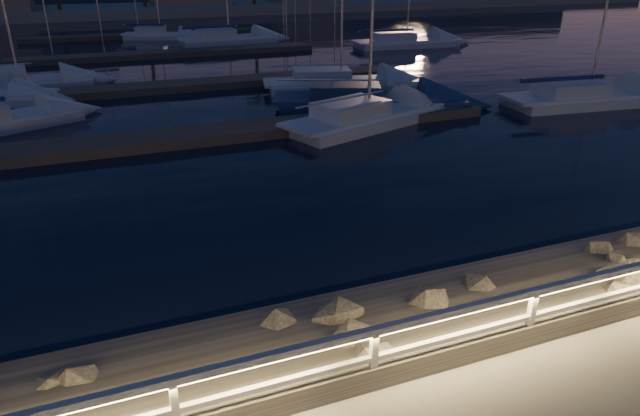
# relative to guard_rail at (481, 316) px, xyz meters

# --- Properties ---
(ground) EXTENTS (400.00, 400.00, 0.00)m
(ground) POSITION_rel_guard_rail_xyz_m (0.07, 0.00, -0.77)
(ground) COLOR gray
(ground) RESTS_ON ground
(harbor_water) EXTENTS (400.00, 440.00, 0.60)m
(harbor_water) POSITION_rel_guard_rail_xyz_m (0.07, 31.22, -1.74)
(harbor_water) COLOR black
(harbor_water) RESTS_ON ground
(guard_rail) EXTENTS (44.11, 0.12, 1.06)m
(guard_rail) POSITION_rel_guard_rail_xyz_m (0.00, 0.00, 0.00)
(guard_rail) COLOR silver
(guard_rail) RESTS_ON ground
(riprap) EXTENTS (23.88, 2.69, 1.31)m
(riprap) POSITION_rel_guard_rail_xyz_m (3.97, 1.64, -1.02)
(riprap) COLOR slate
(riprap) RESTS_ON ground
(floating_docks) EXTENTS (22.00, 36.00, 0.40)m
(floating_docks) POSITION_rel_guard_rail_xyz_m (0.07, 32.50, -1.17)
(floating_docks) COLOR #554D46
(floating_docks) RESTS_ON ground
(far_shore) EXTENTS (160.00, 14.00, 5.20)m
(far_shore) POSITION_rel_guard_rail_xyz_m (-0.06, 74.05, -0.48)
(far_shore) COLOR gray
(far_shore) RESTS_ON ground
(sailboat_c) EXTENTS (8.70, 4.98, 14.26)m
(sailboat_c) POSITION_rel_guard_rail_xyz_m (5.41, 15.57, -0.93)
(sailboat_c) COLOR silver
(sailboat_c) RESTS_ON ground
(sailboat_d) EXTENTS (9.43, 5.83, 15.50)m
(sailboat_d) POSITION_rel_guard_rail_xyz_m (6.66, 18.32, -0.93)
(sailboat_d) COLOR navy
(sailboat_d) RESTS_ON ground
(sailboat_g) EXTENTS (8.77, 4.38, 14.34)m
(sailboat_g) POSITION_rel_guard_rail_xyz_m (7.09, 22.66, -0.93)
(sailboat_g) COLOR silver
(sailboat_g) RESTS_ON ground
(sailboat_h) EXTENTS (9.21, 3.66, 15.17)m
(sailboat_h) POSITION_rel_guard_rail_xyz_m (17.25, 15.04, -0.94)
(sailboat_h) COLOR silver
(sailboat_h) RESTS_ON ground
(sailboat_j) EXTENTS (8.17, 3.07, 13.62)m
(sailboat_j) POSITION_rel_guard_rail_xyz_m (-9.39, 29.09, -0.93)
(sailboat_j) COLOR silver
(sailboat_j) RESTS_ON ground
(sailboat_k) EXTENTS (8.80, 3.12, 14.67)m
(sailboat_k) POSITION_rel_guard_rail_xyz_m (5.65, 43.28, -0.93)
(sailboat_k) COLOR silver
(sailboat_k) RESTS_ON ground
(sailboat_l) EXTENTS (9.16, 3.45, 15.14)m
(sailboat_l) POSITION_rel_guard_rail_xyz_m (18.73, 36.01, -0.94)
(sailboat_l) COLOR silver
(sailboat_l) RESTS_ON ground
(sailboat_n) EXTENTS (6.92, 4.36, 11.49)m
(sailboat_n) POSITION_rel_guard_rail_xyz_m (0.64, 48.39, -0.97)
(sailboat_n) COLOR silver
(sailboat_n) RESTS_ON ground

